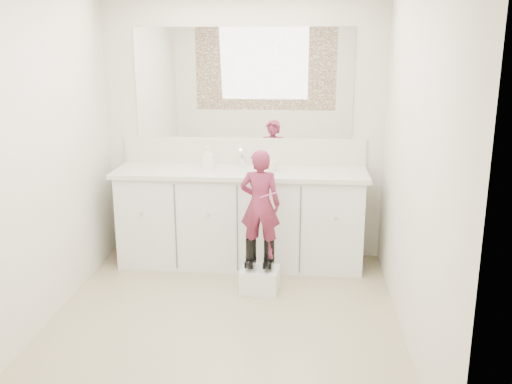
{
  "coord_description": "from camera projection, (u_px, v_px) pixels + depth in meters",
  "views": [
    {
      "loc": [
        0.57,
        -3.76,
        2.03
      ],
      "look_at": [
        0.2,
        0.57,
        0.86
      ],
      "focal_mm": 40.0,
      "sensor_mm": 36.0,
      "label": 1
    }
  ],
  "objects": [
    {
      "name": "step_stool",
      "position": [
        260.0,
        280.0,
        4.74
      ],
      "size": [
        0.33,
        0.28,
        0.2
      ],
      "primitive_type": "cube",
      "rotation": [
        0.0,
        0.0,
        -0.09
      ],
      "color": "silver",
      "rests_on": "floor"
    },
    {
      "name": "soap_bottle",
      "position": [
        208.0,
        158.0,
        5.18
      ],
      "size": [
        0.09,
        0.1,
        0.2
      ],
      "primitive_type": "imported",
      "rotation": [
        0.0,
        0.0,
        -0.03
      ],
      "color": "white",
      "rests_on": "countertop"
    },
    {
      "name": "toddler",
      "position": [
        260.0,
        204.0,
        4.59
      ],
      "size": [
        0.35,
        0.24,
        0.9
      ],
      "primitive_type": "imported",
      "rotation": [
        0.0,
        0.0,
        3.05
      ],
      "color": "#B63864",
      "rests_on": "step_stool"
    },
    {
      "name": "boot_left",
      "position": [
        251.0,
        253.0,
        4.7
      ],
      "size": [
        0.11,
        0.18,
        0.26
      ],
      "primitive_type": null,
      "rotation": [
        0.0,
        0.0,
        -0.09
      ],
      "color": "black",
      "rests_on": "step_stool"
    },
    {
      "name": "wall_front",
      "position": [
        169.0,
        240.0,
        2.43
      ],
      "size": [
        2.6,
        0.0,
        2.6
      ],
      "primitive_type": "plane",
      "rotation": [
        -1.57,
        0.0,
        0.0
      ],
      "color": "beige",
      "rests_on": "floor"
    },
    {
      "name": "cup",
      "position": [
        273.0,
        166.0,
        5.08
      ],
      "size": [
        0.11,
        0.11,
        0.09
      ],
      "primitive_type": "imported",
      "rotation": [
        0.0,
        0.0,
        -0.12
      ],
      "color": "beige",
      "rests_on": "countertop"
    },
    {
      "name": "wall_right",
      "position": [
        414.0,
        169.0,
        3.77
      ],
      "size": [
        0.0,
        3.0,
        3.0
      ],
      "primitive_type": "plane",
      "rotation": [
        1.57,
        0.0,
        -1.57
      ],
      "color": "beige",
      "rests_on": "floor"
    },
    {
      "name": "dot_panel",
      "position": [
        165.0,
        135.0,
        2.33
      ],
      "size": [
        2.0,
        0.01,
        1.2
      ],
      "primitive_type": "cube",
      "color": "#472819",
      "rests_on": "wall_front"
    },
    {
      "name": "vanity_cabinet",
      "position": [
        241.0,
        219.0,
        5.26
      ],
      "size": [
        2.2,
        0.55,
        0.85
      ],
      "primitive_type": "cube",
      "color": "silver",
      "rests_on": "floor"
    },
    {
      "name": "faucet",
      "position": [
        242.0,
        161.0,
        5.27
      ],
      "size": [
        0.08,
        0.08,
        0.1
      ],
      "primitive_type": "cylinder",
      "color": "silver",
      "rests_on": "countertop"
    },
    {
      "name": "floor",
      "position": [
        223.0,
        325.0,
        4.19
      ],
      "size": [
        3.0,
        3.0,
        0.0
      ],
      "primitive_type": "plane",
      "color": "#897959",
      "rests_on": "ground"
    },
    {
      "name": "wall_left",
      "position": [
        36.0,
        162.0,
        3.99
      ],
      "size": [
        0.0,
        3.0,
        3.0
      ],
      "primitive_type": "plane",
      "rotation": [
        1.57,
        0.0,
        1.57
      ],
      "color": "beige",
      "rests_on": "floor"
    },
    {
      "name": "toothbrush",
      "position": [
        268.0,
        195.0,
        4.48
      ],
      "size": [
        0.14,
        0.02,
        0.06
      ],
      "primitive_type": "cylinder",
      "rotation": [
        0.0,
        1.22,
        -0.09
      ],
      "color": "#CE5092",
      "rests_on": "toddler"
    },
    {
      "name": "boot_right",
      "position": [
        269.0,
        254.0,
        4.69
      ],
      "size": [
        0.11,
        0.18,
        0.26
      ],
      "primitive_type": null,
      "rotation": [
        0.0,
        0.0,
        -0.09
      ],
      "color": "black",
      "rests_on": "step_stool"
    },
    {
      "name": "wall_back",
      "position": [
        244.0,
        131.0,
        5.32
      ],
      "size": [
        2.6,
        0.0,
        2.6
      ],
      "primitive_type": "plane",
      "rotation": [
        1.57,
        0.0,
        0.0
      ],
      "color": "beige",
      "rests_on": "floor"
    },
    {
      "name": "countertop",
      "position": [
        240.0,
        173.0,
        5.13
      ],
      "size": [
        2.28,
        0.58,
        0.04
      ],
      "primitive_type": "cube",
      "color": "beige",
      "rests_on": "vanity_cabinet"
    },
    {
      "name": "mirror",
      "position": [
        243.0,
        84.0,
        5.2
      ],
      "size": [
        2.0,
        0.02,
        1.0
      ],
      "primitive_type": "cube",
      "color": "white",
      "rests_on": "wall_back"
    },
    {
      "name": "backsplash",
      "position": [
        243.0,
        151.0,
        5.36
      ],
      "size": [
        2.28,
        0.03,
        0.25
      ],
      "primitive_type": "cube",
      "color": "beige",
      "rests_on": "countertop"
    }
  ]
}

